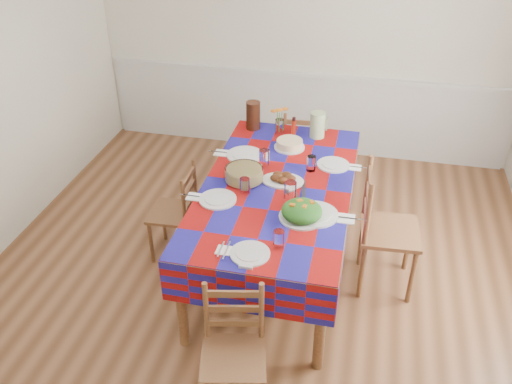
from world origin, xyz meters
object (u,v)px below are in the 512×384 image
Objects in this scene: dining_table at (277,194)px; tea_pitcher at (253,115)px; meat_platter at (283,179)px; chair_right at (384,230)px; chair_left at (177,213)px; green_pitcher at (318,125)px; chair_far at (301,149)px; chair_near at (234,353)px.

tea_pitcher is (-0.40, 0.90, 0.22)m from dining_table.
chair_right is at bearing -3.70° from meat_platter.
meat_platter is at bearing 90.88° from chair_left.
chair_right reaches higher than green_pitcher.
chair_right is (1.23, -0.90, -0.43)m from tea_pitcher.
green_pitcher reaches higher than meat_platter.
dining_table is 0.89m from chair_left.
dining_table is at bearing 86.47° from chair_right.
chair_left is 0.82× the size of chair_right.
chair_right is at bearing 118.58° from chair_far.
chair_right reaches higher than chair_far.
dining_table is 2.40× the size of chair_near.
chair_left is at bearing -116.32° from tea_pitcher.
tea_pitcher reaches higher than dining_table.
chair_far is 1.00× the size of chair_left.
chair_left is (-0.44, -0.90, -0.52)m from tea_pitcher.
tea_pitcher is 0.30× the size of chair_left.
chair_far is at bearing 145.23° from chair_left.
dining_table is 1.01m from tea_pitcher.
green_pitcher is 0.27× the size of chair_left.
green_pitcher reaches higher than chair_left.
meat_platter is 0.31× the size of chair_right.
chair_near is 1.57m from chair_left.
dining_table is 2.00× the size of chair_right.
meat_platter is 0.87m from chair_right.
meat_platter is 0.84m from green_pitcher.
meat_platter is 0.38× the size of chair_left.
dining_table is at bearing 87.65° from chair_left.
chair_far is (-0.03, 1.27, -0.42)m from meat_platter.
tea_pitcher is at bearing 116.59° from meat_platter.
chair_far is (0.01, 2.65, -0.01)m from chair_near.
chair_right is (0.64, -0.87, -0.41)m from green_pitcher.
chair_far is at bearing 77.70° from chair_near.
green_pitcher is at bearing 33.12° from chair_right.
dining_table is 2.45× the size of chair_far.
dining_table is 2.45× the size of chair_left.
dining_table is at bearing 77.57° from chair_near.
dining_table is at bearing -121.90° from meat_platter.
meat_platter is 1.28× the size of tea_pitcher.
chair_left is (-0.87, -0.05, -0.42)m from meat_platter.
chair_near reaches higher than chair_left.
chair_near is at bearing 29.89° from chair_left.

